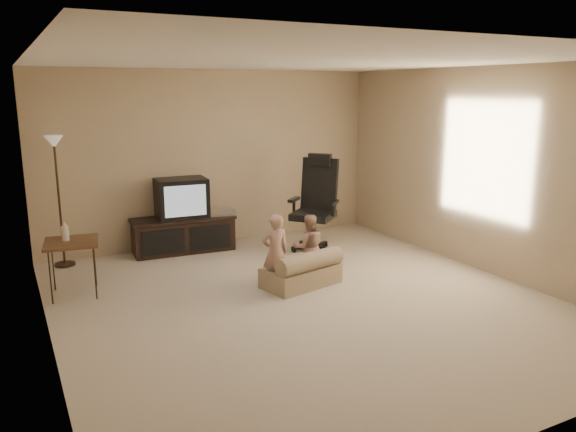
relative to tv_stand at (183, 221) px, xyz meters
name	(u,v)px	position (x,y,z in m)	size (l,w,h in m)	color
floor	(305,302)	(0.56, -2.49, -0.43)	(5.50, 5.50, 0.00)	beige
room_shell	(306,161)	(0.56, -2.49, 1.09)	(5.50, 5.50, 5.50)	white
tv_stand	(183,221)	(0.00, 0.00, 0.00)	(1.46, 0.62, 1.03)	black
office_chair	(315,216)	(1.68, -0.78, 0.06)	(0.87, 0.87, 1.35)	black
side_table	(71,243)	(-1.59, -1.12, 0.17)	(0.63, 0.63, 0.83)	brown
floor_lamp	(57,172)	(-1.57, 0.06, 0.79)	(0.26, 0.26, 1.67)	#302215
child_sofa	(303,272)	(0.79, -2.04, -0.25)	(0.97, 0.68, 0.43)	tan
toddler_left	(275,252)	(0.47, -1.97, 0.01)	(0.32, 0.23, 0.87)	tan
toddler_right	(308,247)	(0.97, -1.85, -0.03)	(0.39, 0.21, 0.79)	tan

